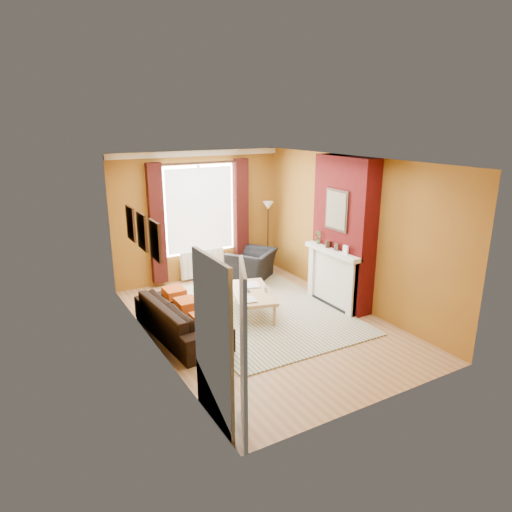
% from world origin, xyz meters
% --- Properties ---
extents(ground, '(5.50, 5.50, 0.00)m').
position_xyz_m(ground, '(0.00, 0.00, 0.00)').
color(ground, olive).
rests_on(ground, ground).
extents(room_walls, '(3.82, 5.54, 2.83)m').
position_xyz_m(room_walls, '(0.63, 0.27, 1.38)').
color(room_walls, '#8C5B1B').
rests_on(room_walls, ground).
extents(striped_rug, '(2.76, 3.79, 0.02)m').
position_xyz_m(striped_rug, '(0.19, 0.44, 0.01)').
color(striped_rug, '#376398').
rests_on(striped_rug, ground).
extents(sofa, '(0.97, 2.15, 0.61)m').
position_xyz_m(sofa, '(-1.42, 0.25, 0.31)').
color(sofa, black).
rests_on(sofa, ground).
extents(armchair, '(1.34, 1.31, 0.66)m').
position_xyz_m(armchair, '(0.94, 2.08, 0.33)').
color(armchair, black).
rests_on(armchair, ground).
extents(coffee_table, '(1.03, 1.47, 0.45)m').
position_xyz_m(coffee_table, '(-0.00, 0.41, 0.40)').
color(coffee_table, tan).
rests_on(coffee_table, ground).
extents(wicker_stool, '(0.41, 0.41, 0.47)m').
position_xyz_m(wicker_stool, '(0.55, 2.26, 0.24)').
color(wicker_stool, '#A17545').
rests_on(wicker_stool, ground).
extents(floor_lamp, '(0.32, 0.32, 1.64)m').
position_xyz_m(floor_lamp, '(1.55, 2.40, 1.29)').
color(floor_lamp, black).
rests_on(floor_lamp, ground).
extents(book_a, '(0.25, 0.31, 0.03)m').
position_xyz_m(book_a, '(-0.34, 0.06, 0.46)').
color(book_a, '#999999').
rests_on(book_a, coffee_table).
extents(book_b, '(0.33, 0.38, 0.02)m').
position_xyz_m(book_b, '(0.04, 0.69, 0.46)').
color(book_b, '#999999').
rests_on(book_b, coffee_table).
extents(mug, '(0.11, 0.11, 0.09)m').
position_xyz_m(mug, '(0.21, 0.26, 0.49)').
color(mug, '#999999').
rests_on(mug, coffee_table).
extents(tv_remote, '(0.10, 0.17, 0.02)m').
position_xyz_m(tv_remote, '(-0.05, 0.44, 0.46)').
color(tv_remote, '#242426').
rests_on(tv_remote, coffee_table).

